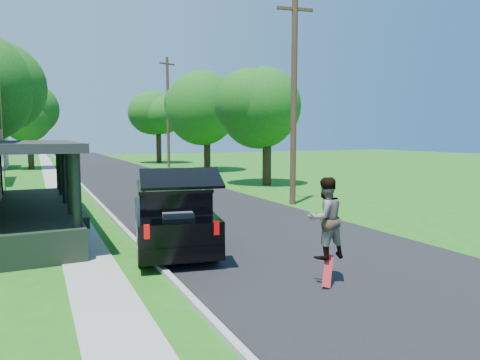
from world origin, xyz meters
name	(u,v)px	position (x,y,z in m)	size (l,w,h in m)	color
ground	(290,248)	(0.00, 0.00, 0.00)	(140.00, 140.00, 0.00)	#166514
street	(141,182)	(0.00, 20.00, 0.00)	(8.00, 120.00, 0.02)	black
curb	(81,185)	(-4.05, 20.00, 0.00)	(0.15, 120.00, 0.12)	#9E9E99
sidewalk	(56,186)	(-5.60, 20.00, 0.00)	(1.30, 120.00, 0.03)	#9F9D96
black_suv	(172,216)	(-3.17, 1.50, 0.97)	(3.00, 5.71, 2.53)	black
skateboarder	(325,218)	(-1.00, -3.00, 1.51)	(0.90, 0.70, 1.82)	black
skateboard	(328,272)	(-1.08, -3.23, 0.36)	(0.45, 0.35, 0.69)	#A90E11
tree_left_far	(28,111)	(-7.20, 37.15, 5.78)	(7.32, 7.49, 8.93)	black
tree_right_near	(266,106)	(7.33, 14.71, 5.31)	(6.88, 6.56, 8.31)	black
tree_right_mid	(206,104)	(8.06, 27.75, 6.34)	(8.22, 8.00, 10.03)	black
tree_right_far	(158,110)	(7.00, 41.55, 6.54)	(8.38, 8.14, 10.00)	black
utility_pole_near	(294,98)	(4.50, 6.93, 5.10)	(1.77, 0.48, 9.89)	#3F271D
utility_pole_far	(168,111)	(6.00, 33.58, 5.90)	(1.79, 0.65, 11.47)	#3F271D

